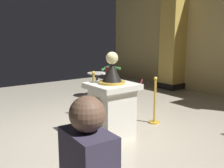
{
  "coord_description": "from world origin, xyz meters",
  "views": [
    {
      "loc": [
        4.25,
        -2.8,
        1.92
      ],
      "look_at": [
        0.39,
        0.04,
        1.0
      ],
      "focal_mm": 42.18,
      "sensor_mm": 36.0,
      "label": 1
    }
  ],
  "objects_px": {
    "stanchion_far": "(94,101)",
    "potted_palm_left": "(111,85)",
    "cafe_chair_red": "(106,81)",
    "pedestal_clock": "(112,104)",
    "stanchion_near": "(155,107)",
    "cafe_table": "(97,81)"
  },
  "relations": [
    {
      "from": "stanchion_far",
      "to": "cafe_chair_red",
      "type": "distance_m",
      "value": 1.52
    },
    {
      "from": "cafe_table",
      "to": "cafe_chair_red",
      "type": "bearing_deg",
      "value": -7.69
    },
    {
      "from": "stanchion_far",
      "to": "cafe_table",
      "type": "distance_m",
      "value": 2.0
    },
    {
      "from": "stanchion_near",
      "to": "potted_palm_left",
      "type": "height_order",
      "value": "stanchion_near"
    },
    {
      "from": "pedestal_clock",
      "to": "cafe_table",
      "type": "xyz_separation_m",
      "value": [
        -2.78,
        1.48,
        -0.14
      ]
    },
    {
      "from": "pedestal_clock",
      "to": "stanchion_near",
      "type": "height_order",
      "value": "pedestal_clock"
    },
    {
      "from": "pedestal_clock",
      "to": "potted_palm_left",
      "type": "distance_m",
      "value": 3.51
    },
    {
      "from": "pedestal_clock",
      "to": "stanchion_far",
      "type": "xyz_separation_m",
      "value": [
        -1.15,
        0.32,
        -0.24
      ]
    },
    {
      "from": "potted_palm_left",
      "to": "cafe_table",
      "type": "bearing_deg",
      "value": -84.68
    },
    {
      "from": "cafe_table",
      "to": "potted_palm_left",
      "type": "bearing_deg",
      "value": 95.32
    },
    {
      "from": "stanchion_far",
      "to": "cafe_chair_red",
      "type": "xyz_separation_m",
      "value": [
        -1.06,
        1.08,
        0.19
      ]
    },
    {
      "from": "pedestal_clock",
      "to": "stanchion_near",
      "type": "relative_size",
      "value": 1.56
    },
    {
      "from": "stanchion_near",
      "to": "cafe_table",
      "type": "xyz_separation_m",
      "value": [
        -2.77,
        0.32,
        0.12
      ]
    },
    {
      "from": "pedestal_clock",
      "to": "cafe_table",
      "type": "relative_size",
      "value": 2.14
    },
    {
      "from": "cafe_chair_red",
      "to": "pedestal_clock",
      "type": "bearing_deg",
      "value": -32.39
    },
    {
      "from": "pedestal_clock",
      "to": "potted_palm_left",
      "type": "xyz_separation_m",
      "value": [
        -2.83,
        2.05,
        -0.32
      ]
    },
    {
      "from": "stanchion_far",
      "to": "pedestal_clock",
      "type": "bearing_deg",
      "value": -15.8
    },
    {
      "from": "pedestal_clock",
      "to": "cafe_chair_red",
      "type": "distance_m",
      "value": 2.62
    },
    {
      "from": "potted_palm_left",
      "to": "stanchion_near",
      "type": "bearing_deg",
      "value": -17.56
    },
    {
      "from": "potted_palm_left",
      "to": "pedestal_clock",
      "type": "bearing_deg",
      "value": -35.9
    },
    {
      "from": "stanchion_far",
      "to": "potted_palm_left",
      "type": "relative_size",
      "value": 1.07
    },
    {
      "from": "pedestal_clock",
      "to": "potted_palm_left",
      "type": "bearing_deg",
      "value": 144.1
    }
  ]
}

